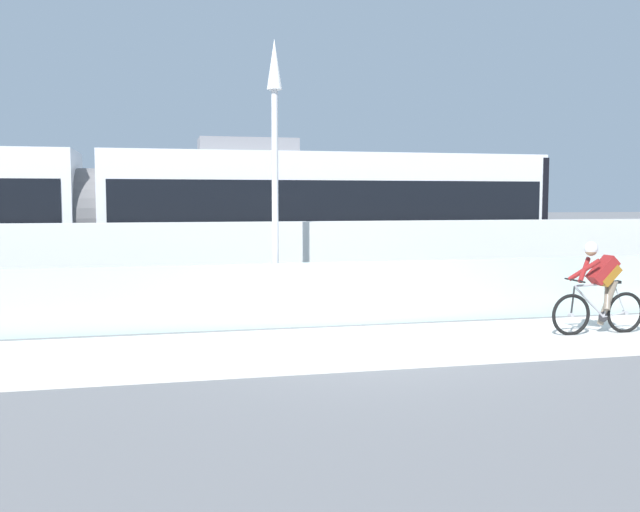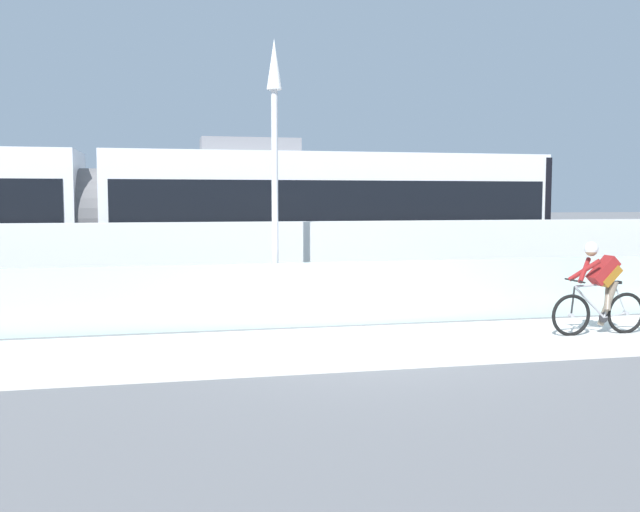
{
  "view_description": "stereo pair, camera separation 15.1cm",
  "coord_description": "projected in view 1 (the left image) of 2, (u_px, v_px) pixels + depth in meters",
  "views": [
    {
      "loc": [
        -3.19,
        -10.55,
        2.33
      ],
      "look_at": [
        -0.22,
        2.35,
        1.25
      ],
      "focal_mm": 39.37,
      "sensor_mm": 36.0,
      "label": 1
    },
    {
      "loc": [
        -3.05,
        -10.58,
        2.33
      ],
      "look_at": [
        -0.22,
        2.35,
        1.25
      ],
      "focal_mm": 39.37,
      "sensor_mm": 36.0,
      "label": 2
    }
  ],
  "objects": [
    {
      "name": "tram",
      "position": [
        89.0,
        217.0,
        16.58
      ],
      "size": [
        22.56,
        2.54,
        3.81
      ],
      "color": "silver",
      "rests_on": "ground"
    },
    {
      "name": "concrete_barrier_wall",
      "position": [
        316.0,
        266.0,
        14.62
      ],
      "size": [
        32.0,
        0.36,
        1.86
      ],
      "primitive_type": "cube",
      "color": "silver",
      "rests_on": "ground"
    },
    {
      "name": "tram_rail_near",
      "position": [
        294.0,
        294.0,
        17.11
      ],
      "size": [
        32.0,
        0.08,
        0.01
      ],
      "primitive_type": "cube",
      "color": "#595654",
      "rests_on": "ground"
    },
    {
      "name": "glass_parapet",
      "position": [
        338.0,
        294.0,
        12.9
      ],
      "size": [
        32.0,
        0.05,
        1.18
      ],
      "primitive_type": "cube",
      "color": "#ADC6C1",
      "rests_on": "ground"
    },
    {
      "name": "lamp_post_antenna",
      "position": [
        275.0,
        146.0,
        12.72
      ],
      "size": [
        0.28,
        0.28,
        5.2
      ],
      "color": "gray",
      "rests_on": "ground"
    },
    {
      "name": "tram_rail_far",
      "position": [
        284.0,
        287.0,
        18.5
      ],
      "size": [
        32.0,
        0.08,
        0.01
      ],
      "primitive_type": "cube",
      "color": "#595654",
      "rests_on": "ground"
    },
    {
      "name": "bike_path_deck",
      "position": [
        366.0,
        345.0,
        11.15
      ],
      "size": [
        32.0,
        3.2,
        0.01
      ],
      "primitive_type": "cube",
      "color": "silver",
      "rests_on": "ground"
    },
    {
      "name": "cyclist_on_bike",
      "position": [
        599.0,
        289.0,
        12.02
      ],
      "size": [
        1.77,
        0.58,
        1.61
      ],
      "color": "black",
      "rests_on": "ground"
    },
    {
      "name": "ground_plane",
      "position": [
        366.0,
        346.0,
        11.15
      ],
      "size": [
        200.0,
        200.0,
        0.0
      ],
      "primitive_type": "plane",
      "color": "slate"
    }
  ]
}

